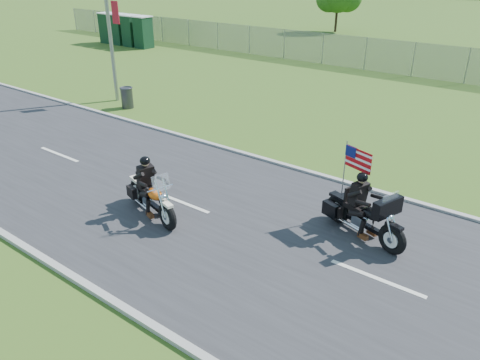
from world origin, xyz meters
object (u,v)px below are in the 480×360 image
Objects in this scene: porta_toilet_b at (131,31)px; trash_can at (127,98)px; porta_toilet_a at (143,33)px; motorcycle_lead at (151,198)px; motorcycle_follow at (364,217)px; porta_toilet_d at (108,28)px; porta_toilet_c at (120,30)px.

trash_can is (12.82, -11.56, -0.67)m from porta_toilet_b.
porta_toilet_a is 0.92× the size of motorcycle_lead.
porta_toilet_b is 0.91× the size of motorcycle_follow.
motorcycle_follow is at bearing 42.49° from motorcycle_lead.
motorcycle_lead is at bearing -37.23° from trash_can.
porta_toilet_b is 30.62m from motorcycle_follow.
trash_can is (15.62, -11.56, -0.67)m from porta_toilet_d.
porta_toilet_d is (-4.20, 0.00, 0.00)m from porta_toilet_a.
porta_toilet_b is 2.80m from porta_toilet_d.
porta_toilet_c is 18.34m from trash_can.
motorcycle_follow is at bearing -31.85° from porta_toilet_a.
porta_toilet_a is 2.80m from porta_toilet_c.
motorcycle_lead is (21.28, -17.99, -0.61)m from porta_toilet_b.
porta_toilet_d is (-2.80, 0.00, 0.00)m from porta_toilet_b.
porta_toilet_b is 1.40m from porta_toilet_c.
porta_toilet_c and porta_toilet_d have the same top height.
porta_toilet_b is 2.41× the size of trash_can.
motorcycle_lead is 1.00× the size of motorcycle_follow.
trash_can is at bearing -45.34° from porta_toilet_a.
porta_toilet_c is 2.41× the size of trash_can.
motorcycle_lead is (19.88, -17.99, -0.61)m from porta_toilet_a.
porta_toilet_a is 26.82m from motorcycle_lead.
porta_toilet_b is at bearing 137.97° from trash_can.
porta_toilet_b and porta_toilet_c have the same top height.
porta_toilet_a and porta_toilet_b have the same top height.
motorcycle_lead is at bearing -42.14° from porta_toilet_a.
porta_toilet_c is at bearing 180.00° from porta_toilet_a.
porta_toilet_b is 17.27m from trash_can.
porta_toilet_a is 1.40m from porta_toilet_b.
motorcycle_follow is (24.99, -15.52, -0.56)m from porta_toilet_a.
porta_toilet_d is at bearing 159.99° from motorcycle_lead.
motorcycle_lead is at bearing -38.42° from porta_toilet_c.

